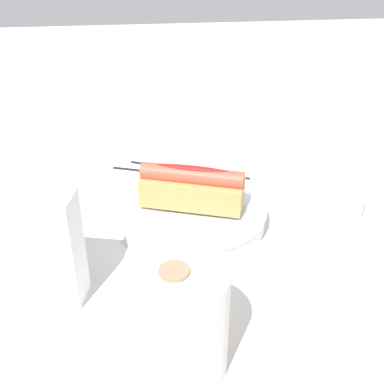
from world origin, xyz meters
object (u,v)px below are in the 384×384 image
object	(u,v)px
water_glass	(340,202)
chopstick_near	(173,173)
hotdog_front	(192,187)
chopstick_far	(189,169)
serving_bowl	(192,212)
paper_towel_roll	(175,321)
napkin_box	(35,247)

from	to	relation	value
water_glass	chopstick_near	world-z (taller)	water_glass
hotdog_front	chopstick_far	xyz separation A→B (m)	(-0.01, -0.16, -0.06)
serving_bowl	hotdog_front	bearing A→B (deg)	45.00
serving_bowl	water_glass	xyz separation A→B (m)	(-0.22, 0.02, 0.02)
paper_towel_roll	chopstick_near	distance (m)	0.42
serving_bowl	hotdog_front	size ratio (longest dim) A/B	1.43
serving_bowl	chopstick_near	world-z (taller)	serving_bowl
chopstick_near	hotdog_front	bearing A→B (deg)	115.51
hotdog_front	water_glass	xyz separation A→B (m)	(-0.22, 0.02, -0.02)
water_glass	napkin_box	bearing A→B (deg)	15.23
hotdog_front	paper_towel_roll	xyz separation A→B (m)	(0.04, 0.27, 0.00)
paper_towel_roll	chopstick_far	distance (m)	0.43
paper_towel_roll	chopstick_far	size ratio (longest dim) A/B	0.61
serving_bowl	chopstick_near	size ratio (longest dim) A/B	1.02
chopstick_far	hotdog_front	bearing A→B (deg)	107.84
hotdog_front	napkin_box	distance (m)	0.25
water_glass	napkin_box	size ratio (longest dim) A/B	0.60
hotdog_front	chopstick_near	xyz separation A→B (m)	(0.02, -0.15, -0.06)
serving_bowl	chopstick_near	bearing A→B (deg)	-82.36
serving_bowl	napkin_box	world-z (taller)	napkin_box
water_glass	napkin_box	distance (m)	0.44
serving_bowl	napkin_box	size ratio (longest dim) A/B	1.50
paper_towel_roll	napkin_box	size ratio (longest dim) A/B	0.89
paper_towel_roll	chopstick_far	world-z (taller)	paper_towel_roll
chopstick_near	chopstick_far	size ratio (longest dim) A/B	1.00
serving_bowl	chopstick_near	xyz separation A→B (m)	(0.02, -0.15, -0.02)
napkin_box	chopstick_near	size ratio (longest dim) A/B	0.68
chopstick_near	chopstick_far	xyz separation A→B (m)	(-0.03, -0.01, 0.00)
hotdog_front	paper_towel_roll	distance (m)	0.27
serving_bowl	napkin_box	xyz separation A→B (m)	(0.20, 0.14, 0.06)
chopstick_far	paper_towel_roll	bearing A→B (deg)	104.41
hotdog_front	chopstick_near	size ratio (longest dim) A/B	0.72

